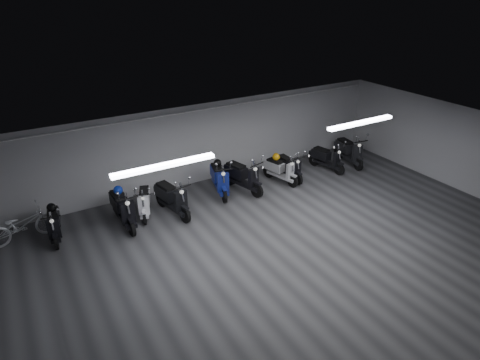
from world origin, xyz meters
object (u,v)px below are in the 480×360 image
scooter_9 (350,147)px  helmet_1 (217,163)px  scooter_7 (289,163)px  helmet_0 (276,157)px  scooter_3 (172,193)px  scooter_2 (144,198)px  scooter_6 (281,166)px  helmet_2 (118,190)px  scooter_0 (53,220)px  bicycle (21,222)px  helmet_3 (51,207)px  scooter_4 (219,174)px  scooter_8 (327,154)px  scooter_1 (122,203)px  scooter_5 (243,171)px

scooter_9 → helmet_1: 5.43m
scooter_7 → helmet_0: bearing=161.4°
scooter_3 → scooter_7: (4.53, 0.22, -0.10)m
scooter_9 → helmet_1: bearing=-177.8°
scooter_2 → scooter_6: 4.86m
scooter_9 → helmet_2: scooter_9 is taller
scooter_0 → helmet_1: 5.24m
bicycle → helmet_3: bearing=-104.3°
helmet_2 → helmet_3: (-1.79, 0.22, -0.16)m
scooter_6 → helmet_2: size_ratio=6.29×
scooter_9 → helmet_3: 10.58m
scooter_3 → helmet_0: (4.06, 0.38, 0.19)m
scooter_4 → scooter_7: size_ratio=1.15×
scooter_6 → scooter_8: (2.09, -0.04, 0.02)m
scooter_6 → scooter_2: bearing=162.9°
scooter_2 → helmet_2: 0.84m
scooter_8 → helmet_3: 9.47m
helmet_0 → helmet_3: bearing=178.1°
scooter_3 → helmet_0: 4.08m
scooter_1 → scooter_0: bearing=169.9°
scooter_5 → helmet_2: scooter_5 is taller
scooter_4 → scooter_0: bearing=-164.6°
scooter_7 → helmet_0: 0.57m
scooter_0 → scooter_3: size_ratio=0.84×
scooter_0 → helmet_2: bearing=7.7°
scooter_9 → scooter_3: bearing=-170.4°
helmet_0 → helmet_1: (-2.12, 0.36, 0.10)m
scooter_7 → bicycle: 8.59m
scooter_2 → bicycle: bearing=-166.1°
helmet_1 → scooter_6: bearing=-14.9°
scooter_1 → scooter_4: 3.34m
scooter_8 → helmet_3: (-9.45, 0.51, 0.23)m
scooter_9 → scooter_4: bearing=-175.1°
scooter_4 → helmet_2: (-3.33, -0.08, 0.32)m
scooter_4 → scooter_6: bearing=6.4°
scooter_0 → scooter_1: scooter_1 is taller
scooter_5 → scooter_6: scooter_5 is taller
scooter_4 → helmet_1: bearing=90.0°
scooter_3 → scooter_9: (7.32, 0.12, -0.00)m
scooter_1 → bicycle: bearing=164.9°
scooter_6 → scooter_8: size_ratio=0.98×
helmet_2 → helmet_3: bearing=172.9°
scooter_2 → scooter_4: bearing=22.5°
scooter_4 → scooter_8: bearing=9.8°
scooter_6 → helmet_1: size_ratio=6.42×
scooter_5 → bicycle: scooter_5 is taller
scooter_6 → scooter_9: scooter_9 is taller
scooter_8 → helmet_2: bearing=165.7°
scooter_1 → helmet_0: 5.52m
scooter_4 → helmet_2: 3.34m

